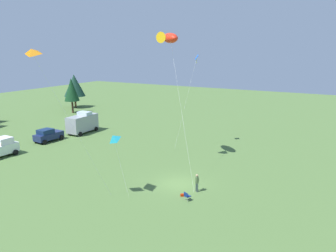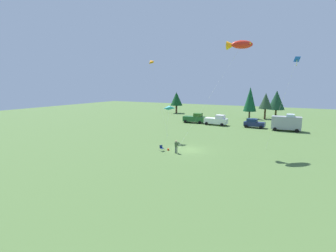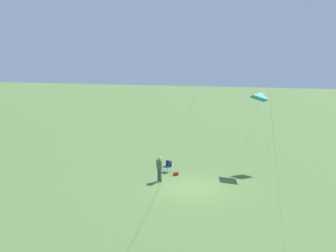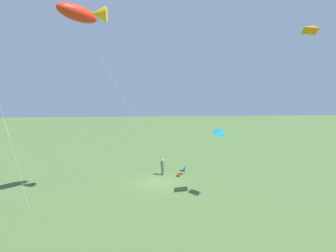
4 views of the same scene
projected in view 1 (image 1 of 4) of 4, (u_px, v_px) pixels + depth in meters
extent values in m
plane|color=#4C6C36|center=(179.00, 184.00, 32.92)|extent=(160.00, 160.00, 0.00)
cylinder|color=#3A4A47|center=(196.00, 187.00, 31.15)|extent=(0.14, 0.14, 0.85)
cylinder|color=#3A4A47|center=(197.00, 188.00, 30.95)|extent=(0.14, 0.14, 0.85)
cylinder|color=#475F39|center=(197.00, 180.00, 30.88)|extent=(0.48, 0.48, 0.62)
sphere|color=tan|center=(197.00, 175.00, 30.78)|extent=(0.24, 0.24, 0.24)
cylinder|color=#475F39|center=(196.00, 179.00, 31.08)|extent=(0.20, 0.22, 0.56)
cylinder|color=#475F39|center=(199.00, 180.00, 30.72)|extent=(0.14, 0.14, 0.55)
cube|color=navy|center=(188.00, 196.00, 29.20)|extent=(0.62, 0.62, 0.04)
cube|color=navy|center=(186.00, 195.00, 29.02)|extent=(0.20, 0.46, 0.40)
cylinder|color=#A5A8AD|center=(188.00, 197.00, 29.54)|extent=(0.03, 0.03, 0.42)
cylinder|color=#A5A8AD|center=(191.00, 198.00, 29.23)|extent=(0.03, 0.03, 0.42)
cylinder|color=#A5A8AD|center=(184.00, 198.00, 29.27)|extent=(0.03, 0.03, 0.42)
cylinder|color=#A5A8AD|center=(187.00, 200.00, 28.96)|extent=(0.03, 0.03, 0.42)
cube|color=#B02205|center=(182.00, 195.00, 30.11)|extent=(0.36, 0.39, 0.22)
cube|color=white|center=(3.00, 141.00, 41.35)|extent=(1.87, 1.91, 0.80)
cylinder|color=black|center=(5.00, 150.00, 42.93)|extent=(0.69, 0.25, 0.68)
cylinder|color=black|center=(16.00, 152.00, 41.83)|extent=(0.69, 0.25, 0.68)
cube|color=navy|center=(49.00, 136.00, 48.01)|extent=(4.26, 1.94, 0.90)
cube|color=#13264D|center=(45.00, 131.00, 47.42)|extent=(2.06, 1.72, 0.65)
cylinder|color=black|center=(45.00, 142.00, 46.36)|extent=(0.69, 0.24, 0.68)
cylinder|color=black|center=(36.00, 140.00, 47.35)|extent=(0.69, 0.24, 0.68)
cylinder|color=black|center=(62.00, 137.00, 48.88)|extent=(0.69, 0.24, 0.68)
cylinder|color=black|center=(53.00, 136.00, 49.88)|extent=(0.69, 0.24, 0.68)
cube|color=#959AA0|center=(82.00, 123.00, 52.70)|extent=(5.49, 2.44, 2.50)
cube|color=silver|center=(85.00, 113.00, 52.92)|extent=(1.49, 2.08, 0.50)
cylinder|color=black|center=(85.00, 127.00, 55.20)|extent=(0.69, 0.25, 0.68)
cylinder|color=black|center=(96.00, 129.00, 54.16)|extent=(0.69, 0.25, 0.68)
cylinder|color=black|center=(69.00, 132.00, 51.81)|extent=(0.69, 0.25, 0.68)
cylinder|color=black|center=(80.00, 134.00, 50.78)|extent=(0.69, 0.25, 0.68)
cylinder|color=#492F23|center=(73.00, 107.00, 69.24)|extent=(0.40, 0.40, 2.58)
cone|color=#11371B|center=(71.00, 90.00, 68.40)|extent=(3.09, 3.09, 4.73)
cylinder|color=#523622|center=(75.00, 102.00, 75.62)|extent=(0.43, 0.43, 2.66)
cone|color=#153529|center=(74.00, 85.00, 74.75)|extent=(4.76, 4.76, 4.92)
ellipsoid|color=red|center=(170.00, 38.00, 36.61)|extent=(3.23, 3.43, 1.30)
cone|color=yellow|center=(164.00, 38.00, 35.32)|extent=(1.17, 1.17, 1.17)
sphere|color=yellow|center=(171.00, 37.00, 37.53)|extent=(0.29, 0.29, 0.29)
cylinder|color=silver|center=(181.00, 109.00, 33.82)|extent=(6.91, 6.39, 14.42)
cylinder|color=#4C3823|center=(194.00, 192.00, 31.04)|extent=(0.04, 0.04, 0.01)
pyramid|color=orange|center=(31.00, 52.00, 24.32)|extent=(1.02, 1.33, 0.71)
cylinder|color=silver|center=(76.00, 132.00, 27.40)|extent=(5.02, 2.81, 12.84)
cylinder|color=#4C3823|center=(111.00, 195.00, 30.34)|extent=(0.04, 0.04, 0.01)
cube|color=blue|center=(197.00, 57.00, 42.85)|extent=(0.82, 0.74, 0.63)
cylinder|color=yellow|center=(197.00, 61.00, 42.95)|extent=(0.04, 0.04, 0.72)
cylinder|color=silver|center=(185.00, 104.00, 43.25)|extent=(3.25, 1.61, 12.17)
cylinder|color=#4C3823|center=(174.00, 151.00, 43.64)|extent=(0.04, 0.04, 0.01)
pyramid|color=teal|center=(113.00, 138.00, 29.08)|extent=(1.73, 1.73, 0.86)
cylinder|color=silver|center=(122.00, 169.00, 29.51)|extent=(0.15, 1.36, 5.27)
cylinder|color=#4C3823|center=(129.00, 198.00, 29.85)|extent=(0.04, 0.04, 0.01)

